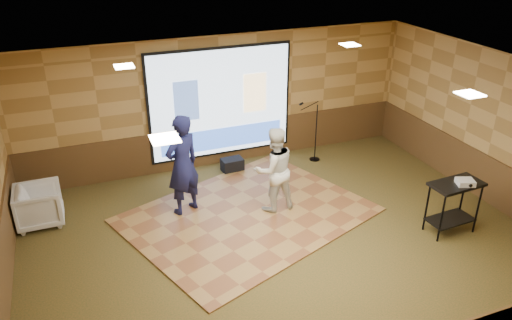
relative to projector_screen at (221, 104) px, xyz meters
name	(u,v)px	position (x,y,z in m)	size (l,w,h in m)	color
ground	(282,241)	(0.00, -3.44, -1.47)	(9.00, 9.00, 0.00)	#2C3417
room_shell	(285,134)	(0.00, -3.44, 0.62)	(9.04, 7.04, 3.02)	#AF8949
wainscot_back	(222,144)	(0.00, 0.04, -1.00)	(9.00, 0.04, 0.95)	#4D3819
wainscot_left	(3,280)	(-4.48, -3.44, -1.00)	(0.04, 7.00, 0.95)	#4D3819
wainscot_right	(482,176)	(4.48, -3.44, -1.00)	(0.04, 7.00, 0.95)	#4D3819
projector_screen	(221,104)	(0.00, 0.00, 0.00)	(3.32, 0.06, 2.52)	black
downlight_nw	(124,66)	(-2.20, -1.64, 1.50)	(0.32, 0.32, 0.02)	beige
downlight_ne	(350,45)	(2.20, -1.64, 1.50)	(0.32, 0.32, 0.02)	beige
downlight_sw	(165,139)	(-2.20, -4.94, 1.50)	(0.32, 0.32, 0.02)	beige
downlight_se	(470,94)	(2.20, -4.94, 1.50)	(0.32, 0.32, 0.02)	beige
dance_floor	(248,215)	(-0.26, -2.40, -1.46)	(4.39, 3.34, 0.03)	olive
player_left	(182,165)	(-1.36, -1.82, -0.44)	(0.73, 0.48, 2.00)	#151843
player_right	(274,170)	(0.29, -2.37, -0.59)	(0.83, 0.65, 1.71)	silver
av_table	(454,197)	(3.01, -4.24, -0.76)	(0.96, 0.50, 1.01)	black
projector	(465,182)	(3.10, -4.34, -0.42)	(0.29, 0.24, 0.10)	silver
mic_stand	(313,141)	(2.05, -0.64, -0.98)	(0.59, 0.24, 1.51)	black
banquet_chair	(39,205)	(-4.00, -1.22, -1.09)	(0.81, 0.84, 0.76)	gray
duffel_bag	(232,165)	(0.07, -0.48, -1.33)	(0.48, 0.32, 0.30)	black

